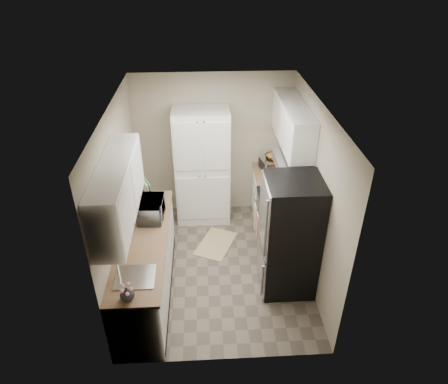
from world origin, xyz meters
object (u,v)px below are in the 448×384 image
object	(u,v)px
refrigerator	(290,236)
pantry_cabinet	(202,167)
wine_bottle	(142,196)
microwave	(151,209)
toaster_oven	(271,165)
electric_range	(280,223)

from	to	relation	value
refrigerator	pantry_cabinet	bearing A→B (deg)	123.46
pantry_cabinet	wine_bottle	bearing A→B (deg)	-133.25
microwave	pantry_cabinet	bearing A→B (deg)	-26.60
refrigerator	toaster_oven	xyz separation A→B (m)	(0.00, 1.68, 0.18)
electric_range	toaster_oven	xyz separation A→B (m)	(-0.03, 0.88, 0.55)
pantry_cabinet	electric_range	bearing A→B (deg)	-38.22
wine_bottle	toaster_oven	bearing A→B (deg)	23.92
electric_range	refrigerator	distance (m)	0.88
microwave	wine_bottle	world-z (taller)	wine_bottle
microwave	toaster_oven	world-z (taller)	microwave
refrigerator	wine_bottle	world-z (taller)	refrigerator
refrigerator	microwave	bearing A→B (deg)	166.55
pantry_cabinet	toaster_oven	bearing A→B (deg)	-2.05
refrigerator	microwave	xyz separation A→B (m)	(-1.85, 0.44, 0.21)
pantry_cabinet	toaster_oven	xyz separation A→B (m)	(1.14, -0.04, 0.03)
refrigerator	microwave	size ratio (longest dim) A/B	3.47
microwave	toaster_oven	size ratio (longest dim) A/B	1.26
refrigerator	toaster_oven	distance (m)	1.69
pantry_cabinet	toaster_oven	world-z (taller)	pantry_cabinet
refrigerator	toaster_oven	size ratio (longest dim) A/B	4.38
microwave	wine_bottle	distance (m)	0.38
electric_range	wine_bottle	size ratio (longest dim) A/B	3.89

